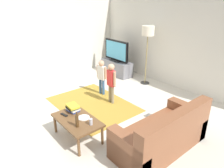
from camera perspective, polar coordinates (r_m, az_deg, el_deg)
ground at (r=4.88m, az=-5.51°, el=-8.80°), size 7.80×7.80×0.00m
wall_back at (r=6.44m, az=17.02°, el=11.02°), size 6.00×0.12×2.70m
wall_left at (r=6.99m, az=-20.27°, el=11.46°), size 0.12×6.00×2.70m
area_rug at (r=5.40m, az=-5.26°, el=-5.47°), size 2.20×1.60×0.01m
tv_stand at (r=7.37m, az=1.27°, el=4.46°), size 1.20×0.44×0.50m
tv at (r=7.19m, az=1.18°, el=9.01°), size 1.10×0.28×0.71m
couch at (r=3.88m, az=14.04°, el=-13.57°), size 0.80×1.80×0.86m
floor_lamp at (r=6.34m, az=9.76°, el=13.27°), size 0.36×0.36×1.78m
child_near_tv at (r=5.72m, az=-2.85°, el=2.66°), size 0.32×0.16×0.98m
child_center at (r=5.22m, az=-0.21°, el=1.15°), size 0.35×0.17×1.04m
coffee_table at (r=4.05m, az=-9.48°, el=-9.99°), size 1.00×0.60×0.42m
book_stack at (r=4.26m, az=-10.60°, el=-6.42°), size 0.28×0.22×0.14m
bottle at (r=3.75m, az=-9.51°, el=-9.83°), size 0.06×0.06×0.29m
tv_remote at (r=4.19m, az=-12.93°, el=-8.16°), size 0.18×0.08×0.02m
soda_can at (r=3.81m, az=-5.78°, el=-10.18°), size 0.07×0.07×0.12m
plate at (r=4.04m, az=-7.69°, el=-9.07°), size 0.22×0.22×0.02m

